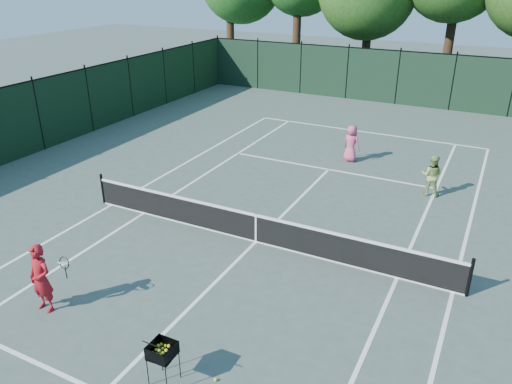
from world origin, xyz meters
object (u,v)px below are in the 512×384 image
at_px(player_pink, 351,143).
at_px(loose_ball_midcourt, 215,380).
at_px(player_green, 432,175).
at_px(ball_hopper, 162,351).
at_px(coach, 41,278).

bearing_deg(player_pink, loose_ball_midcourt, 110.90).
bearing_deg(player_green, ball_hopper, 73.59).
height_order(player_pink, loose_ball_midcourt, player_pink).
bearing_deg(player_green, player_pink, -30.68).
xyz_separation_m(coach, player_pink, (3.44, 12.75, -0.10)).
xyz_separation_m(player_pink, player_green, (3.50, -1.98, -0.02)).
bearing_deg(loose_ball_midcourt, ball_hopper, -153.08).
bearing_deg(ball_hopper, player_pink, 87.74).
bearing_deg(loose_ball_midcourt, player_pink, 95.64).
xyz_separation_m(coach, player_green, (6.94, 10.77, -0.12)).
xyz_separation_m(player_green, ball_hopper, (-3.10, -11.35, 0.02)).
bearing_deg(ball_hopper, loose_ball_midcourt, 22.97).
bearing_deg(player_green, coach, 56.09).
xyz_separation_m(coach, ball_hopper, (3.84, -0.58, -0.09)).
bearing_deg(loose_ball_midcourt, player_green, 78.47).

